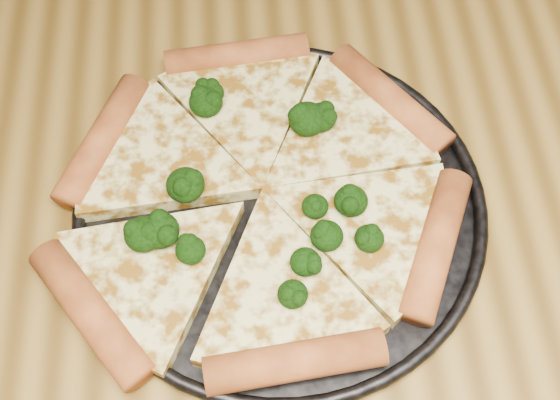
{
  "coord_description": "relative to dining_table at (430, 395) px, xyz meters",
  "views": [
    {
      "loc": [
        -0.14,
        -0.15,
        1.26
      ],
      "look_at": [
        -0.12,
        0.14,
        0.77
      ],
      "focal_mm": 46.1,
      "sensor_mm": 36.0,
      "label": 1
    }
  ],
  "objects": [
    {
      "name": "dining_table",
      "position": [
        0.0,
        0.0,
        0.0
      ],
      "size": [
        1.2,
        0.9,
        0.75
      ],
      "color": "olive",
      "rests_on": "ground"
    },
    {
      "name": "pizza_pan",
      "position": [
        -0.12,
        0.14,
        0.1
      ],
      "size": [
        0.33,
        0.33,
        0.02
      ],
      "color": "black",
      "rests_on": "dining_table"
    },
    {
      "name": "pizza",
      "position": [
        -0.13,
        0.14,
        0.11
      ],
      "size": [
        0.35,
        0.33,
        0.03
      ],
      "rotation": [
        0.0,
        0.0,
        0.1
      ],
      "color": "#DBD686",
      "rests_on": "pizza_pan"
    },
    {
      "name": "broccoli_florets",
      "position": [
        -0.14,
        0.15,
        0.12
      ],
      "size": [
        0.2,
        0.21,
        0.02
      ],
      "color": "black",
      "rests_on": "pizza"
    }
  ]
}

